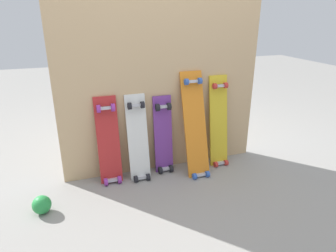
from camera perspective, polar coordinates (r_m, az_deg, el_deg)
name	(u,v)px	position (r m, az deg, el deg)	size (l,w,h in m)	color
ground_plane	(166,169)	(2.79, -0.47, -8.08)	(12.00, 12.00, 0.00)	gray
plywood_wall_panel	(163,67)	(2.54, -1.04, 11.07)	(1.76, 0.04, 1.83)	tan
skateboard_red	(109,144)	(2.52, -11.17, -3.45)	(0.18, 0.19, 0.79)	#B22626
skateboard_white	(138,142)	(2.54, -5.68, -2.98)	(0.17, 0.22, 0.79)	silver
skateboard_purple	(163,138)	(2.64, -0.88, -2.30)	(0.16, 0.15, 0.75)	#6B338C
skateboard_orange	(195,129)	(2.61, 5.23, -0.50)	(0.20, 0.33, 0.95)	orange
skateboard_yellow	(219,125)	(2.79, 9.60, 0.19)	(0.17, 0.19, 0.90)	gold
rubber_ball	(42,205)	(2.38, -22.84, -13.60)	(0.13, 0.13, 0.13)	#268C3F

